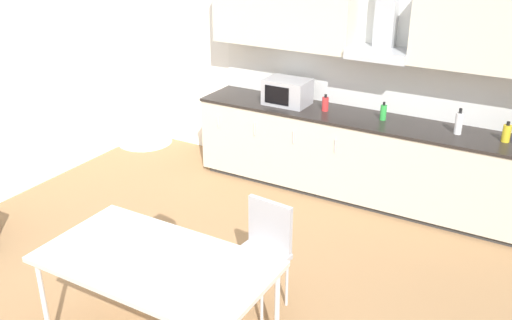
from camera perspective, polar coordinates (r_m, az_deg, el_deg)
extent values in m
cube|color=#9E754C|center=(4.86, -6.07, -12.71)|extent=(8.04, 7.74, 0.02)
cube|color=white|center=(6.39, 7.46, 10.30)|extent=(6.43, 0.10, 2.81)
cube|color=#333333|center=(6.33, 10.74, -3.39)|extent=(3.66, 0.58, 0.05)
cube|color=beige|center=(6.15, 11.04, 0.22)|extent=(3.81, 0.63, 0.82)
cube|color=#282321|center=(6.00, 11.36, 3.94)|extent=(3.83, 0.65, 0.03)
cube|color=silver|center=(6.49, -3.80, 3.84)|extent=(0.01, 0.01, 0.14)
cube|color=silver|center=(6.25, -0.15, 3.10)|extent=(0.01, 0.01, 0.14)
cube|color=silver|center=(6.04, 3.76, 2.30)|extent=(0.01, 0.01, 0.14)
cube|color=silver|center=(5.86, 7.93, 1.42)|extent=(0.01, 0.01, 0.14)
cube|color=silver|center=(6.18, 12.52, 7.35)|extent=(3.81, 0.02, 0.57)
cube|color=beige|center=(6.30, 2.73, 14.44)|extent=(1.60, 0.34, 0.70)
cube|color=beige|center=(5.65, 23.50, 11.47)|extent=(1.60, 0.34, 0.70)
cube|color=#B7BABF|center=(5.92, 12.28, 10.38)|extent=(0.62, 0.40, 0.10)
cube|color=#B7BABF|center=(5.96, 12.91, 13.60)|extent=(0.20, 0.16, 0.65)
cube|color=#ADADB2|center=(6.30, 3.15, 6.83)|extent=(0.48, 0.34, 0.28)
cube|color=black|center=(6.17, 2.08, 6.48)|extent=(0.29, 0.01, 0.20)
cylinder|color=white|center=(5.77, 19.61, 3.46)|extent=(0.07, 0.07, 0.21)
cylinder|color=black|center=(5.73, 19.78, 4.65)|extent=(0.03, 0.03, 0.05)
cylinder|color=green|center=(5.96, 12.61, 4.66)|extent=(0.06, 0.06, 0.15)
cylinder|color=black|center=(5.93, 12.69, 5.52)|extent=(0.03, 0.03, 0.03)
cylinder|color=yellow|center=(5.74, 23.76, 2.44)|extent=(0.08, 0.08, 0.16)
cylinder|color=black|center=(5.71, 23.92, 3.36)|extent=(0.03, 0.03, 0.04)
cylinder|color=red|center=(6.13, 6.94, 5.57)|extent=(0.07, 0.07, 0.15)
cylinder|color=black|center=(6.11, 6.98, 6.38)|extent=(0.03, 0.03, 0.03)
cube|color=silver|center=(3.89, -10.02, -9.98)|extent=(1.57, 0.85, 0.04)
cylinder|color=silver|center=(4.34, -20.42, -13.31)|extent=(0.04, 0.04, 0.72)
cylinder|color=silver|center=(4.73, -13.71, -9.05)|extent=(0.04, 0.04, 0.72)
cylinder|color=silver|center=(4.02, 2.11, -14.96)|extent=(0.04, 0.04, 0.72)
cube|color=#B2B2B7|center=(4.36, 0.04, -9.94)|extent=(0.44, 0.44, 0.04)
cube|color=#B2B2B7|center=(4.37, 1.42, -6.47)|extent=(0.38, 0.08, 0.40)
cylinder|color=silver|center=(4.31, 0.58, -14.30)|extent=(0.02, 0.02, 0.43)
cylinder|color=silver|center=(4.47, -3.08, -12.72)|extent=(0.02, 0.02, 0.43)
cylinder|color=silver|center=(4.54, 3.10, -12.12)|extent=(0.02, 0.02, 0.43)
cylinder|color=silver|center=(4.69, -0.46, -10.72)|extent=(0.02, 0.02, 0.43)
cone|color=silver|center=(3.45, -11.15, 3.49)|extent=(0.32, 0.32, 0.22)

